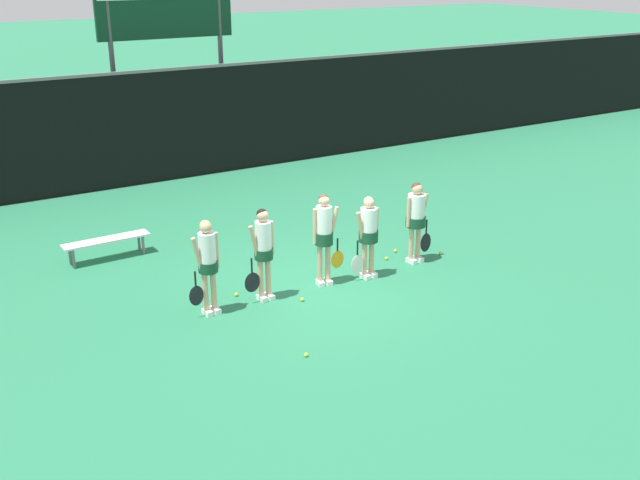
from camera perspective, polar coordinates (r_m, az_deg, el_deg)
ground_plane at (r=14.26m, az=0.17°, el=-3.55°), size 140.00×140.00×0.00m
fence_windscreen at (r=21.15m, az=-12.14°, el=8.51°), size 60.00×0.08×3.10m
scoreboard at (r=22.03m, az=-11.61°, el=15.40°), size 3.92×0.15×5.07m
bench_courtside at (r=16.03m, az=-15.96°, el=-0.13°), size 1.78×0.40×0.44m
player_0 at (r=12.96m, az=-8.58°, el=-1.49°), size 0.61×0.34×1.72m
player_1 at (r=13.39m, az=-4.36°, el=-0.54°), size 0.63×0.34×1.73m
player_2 at (r=13.98m, az=0.32°, el=0.62°), size 0.62×0.35×1.79m
player_3 at (r=14.35m, az=3.70°, el=0.70°), size 0.65×0.38×1.64m
player_4 at (r=15.19m, az=7.34°, el=1.91°), size 0.68×0.41×1.69m
tennis_ball_0 at (r=14.67m, az=-4.85°, el=-2.77°), size 0.07×0.07×0.07m
tennis_ball_1 at (r=13.65m, az=-1.37°, el=-4.55°), size 0.07×0.07×0.07m
tennis_ball_2 at (r=15.95m, az=5.75°, el=-0.82°), size 0.07×0.07×0.07m
tennis_ball_3 at (r=15.96m, az=9.16°, el=-0.98°), size 0.07×0.07×0.07m
tennis_ball_4 at (r=13.93m, az=-6.39°, el=-4.14°), size 0.07×0.07×0.07m
tennis_ball_5 at (r=11.85m, az=-1.06°, el=-8.74°), size 0.07×0.07×0.07m
tennis_ball_6 at (r=15.54m, az=5.08°, el=-1.40°), size 0.07×0.07×0.07m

